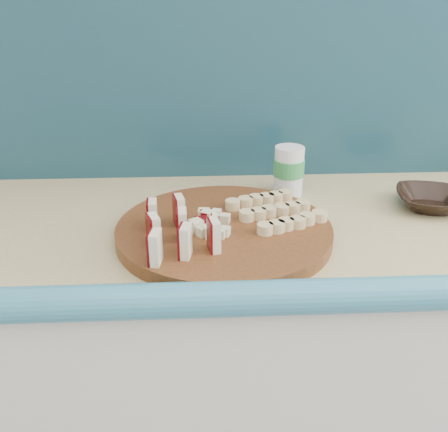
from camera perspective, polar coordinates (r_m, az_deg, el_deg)
kitchen_counter at (r=1.43m, az=19.60°, el=-16.67°), size 2.20×0.63×0.91m
backsplash at (r=1.38m, az=19.51°, el=14.64°), size 2.20×0.02×0.50m
cutting_board at (r=1.00m, az=0.00°, el=-1.74°), size 0.56×0.56×0.03m
apple_wedges at (r=0.92m, az=-5.72°, el=-1.47°), size 0.15×0.20×0.06m
apple_chunks at (r=0.98m, az=-1.46°, el=-0.75°), size 0.07×0.07×0.02m
banana_slices at (r=1.04m, az=5.92°, el=0.65°), size 0.20×0.20×0.02m
brown_bowl at (r=1.23m, az=22.63°, el=1.66°), size 0.19×0.19×0.04m
canister at (r=1.20m, az=7.40°, el=5.23°), size 0.07×0.07×0.12m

